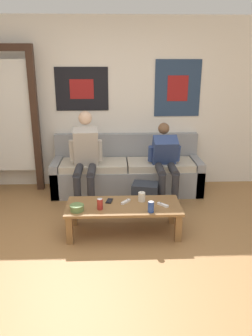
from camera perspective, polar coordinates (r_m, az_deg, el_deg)
ground_plane at (r=3.36m, az=-2.76°, el=-16.95°), size 18.00×18.00×0.00m
wall_back at (r=5.12m, az=-2.72°, el=10.92°), size 10.00×0.07×2.55m
door_frame at (r=5.18m, az=-20.51°, el=8.99°), size 1.00×0.10×2.15m
couch at (r=5.02m, az=0.17°, el=-0.82°), size 2.23×0.69×0.84m
coffee_table at (r=3.80m, az=-0.44°, el=-7.21°), size 1.31×0.54×0.35m
person_seated_adult at (r=4.58m, az=-7.09°, el=2.23°), size 0.47×0.87×1.26m
person_seated_teen at (r=4.65m, az=6.89°, el=1.34°), size 0.47×0.88×1.07m
backpack at (r=4.41m, az=3.33°, el=-5.18°), size 0.39×0.35×0.38m
ceramic_bowl at (r=3.66m, az=-8.54°, el=-6.80°), size 0.16×0.16×0.07m
pillar_candle at (r=3.86m, az=2.76°, el=-5.03°), size 0.08×0.08×0.12m
drink_can_blue at (r=3.59m, az=4.36°, el=-6.77°), size 0.07×0.07×0.12m
drink_can_red at (r=3.66m, az=-4.56°, el=-6.27°), size 0.07×0.07×0.12m
game_controller_near_left at (r=3.78m, az=6.43°, el=-6.38°), size 0.12×0.13×0.03m
game_controller_near_right at (r=3.83m, az=-0.05°, el=-5.89°), size 0.12×0.13×0.03m
cell_phone at (r=3.87m, az=-2.91°, el=-5.73°), size 0.09×0.15×0.01m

